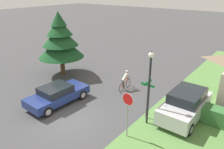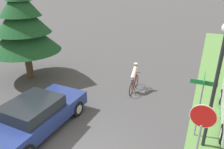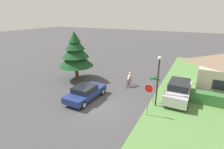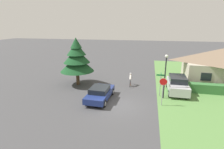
% 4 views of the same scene
% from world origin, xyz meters
% --- Properties ---
extents(ground_plane, '(140.00, 140.00, 0.00)m').
position_xyz_m(ground_plane, '(0.00, 0.00, 0.00)').
color(ground_plane, '#424244').
extents(cottage_house, '(9.27, 6.34, 4.55)m').
position_xyz_m(cottage_house, '(11.32, 8.89, 2.30)').
color(cottage_house, '#B2A893').
rests_on(cottage_house, ground).
extents(hedge_row, '(11.33, 0.90, 1.02)m').
position_xyz_m(hedge_row, '(10.38, 4.96, 0.51)').
color(hedge_row, '#387038').
rests_on(hedge_row, ground).
extents(sedan_left_lane, '(2.05, 4.46, 1.36)m').
position_xyz_m(sedan_left_lane, '(-1.99, 0.80, 0.70)').
color(sedan_left_lane, navy).
rests_on(sedan_left_lane, ground).
extents(cyclist, '(0.44, 1.76, 1.55)m').
position_xyz_m(cyclist, '(0.44, 5.54, 0.74)').
color(cyclist, black).
rests_on(cyclist, ground).
extents(parked_suv_right, '(2.05, 4.49, 1.79)m').
position_xyz_m(parked_suv_right, '(5.67, 4.52, 0.89)').
color(parked_suv_right, '#B7B7BC').
rests_on(parked_suv_right, ground).
extents(stop_sign, '(0.69, 0.07, 2.63)m').
position_xyz_m(stop_sign, '(3.86, 0.76, 1.85)').
color(stop_sign, gray).
rests_on(stop_sign, ground).
extents(street_lamp, '(0.32, 0.32, 4.50)m').
position_xyz_m(street_lamp, '(4.11, 2.52, 2.93)').
color(street_lamp, black).
rests_on(street_lamp, ground).
extents(street_name_sign, '(0.90, 0.90, 2.50)m').
position_xyz_m(street_name_sign, '(3.78, 2.98, 1.75)').
color(street_name_sign, gray).
rests_on(street_name_sign, ground).
extents(conifer_tall_near, '(4.02, 4.02, 5.73)m').
position_xyz_m(conifer_tall_near, '(-5.95, 4.67, 3.26)').
color(conifer_tall_near, '#4C3823').
rests_on(conifer_tall_near, ground).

